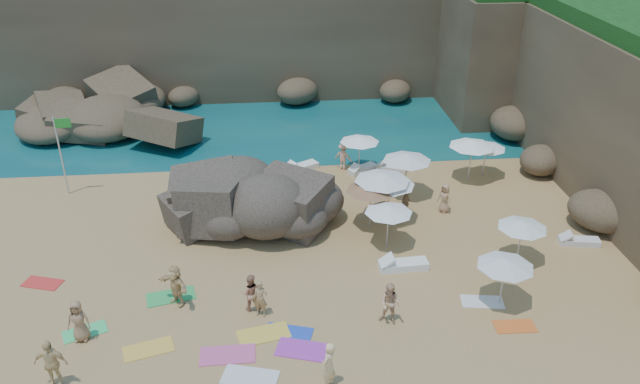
{
  "coord_description": "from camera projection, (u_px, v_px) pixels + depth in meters",
  "views": [
    {
      "loc": [
        -0.27,
        -21.79,
        15.01
      ],
      "look_at": [
        2.0,
        3.0,
        2.0
      ],
      "focal_mm": 35.0,
      "sensor_mm": 36.0,
      "label": 1
    }
  ],
  "objects": [
    {
      "name": "towel_12",
      "position": [
        264.0,
        334.0,
        22.53
      ],
      "size": [
        2.02,
        1.31,
        0.03
      ],
      "primitive_type": "cube",
      "rotation": [
        0.0,
        0.0,
        0.22
      ],
      "color": "gold",
      "rests_on": "ground"
    },
    {
      "name": "lounger_2",
      "position": [
        363.0,
        169.0,
        34.55
      ],
      "size": [
        1.77,
        1.45,
        0.27
      ],
      "primitive_type": "cube",
      "rotation": [
        0.0,
        0.0,
        0.59
      ],
      "color": "silver",
      "rests_on": "ground"
    },
    {
      "name": "towel_13",
      "position": [
        482.0,
        302.0,
        24.21
      ],
      "size": [
        1.72,
        1.04,
        0.03
      ],
      "primitive_type": "cube",
      "rotation": [
        0.0,
        0.0,
        -0.15
      ],
      "color": "silver",
      "rests_on": "ground"
    },
    {
      "name": "towel_5",
      "position": [
        250.0,
        377.0,
        20.62
      ],
      "size": [
        2.03,
        1.38,
        0.03
      ],
      "primitive_type": "cube",
      "rotation": [
        0.0,
        0.0,
        -0.27
      ],
      "color": "silver",
      "rests_on": "ground"
    },
    {
      "name": "cliff_corner",
      "position": [
        512.0,
        45.0,
        43.37
      ],
      "size": [
        10.0,
        12.0,
        8.0
      ],
      "primitive_type": "cube",
      "color": "brown",
      "rests_on": "ground"
    },
    {
      "name": "cliff_right",
      "position": [
        631.0,
        101.0,
        32.94
      ],
      "size": [
        8.0,
        30.0,
        8.0
      ],
      "primitive_type": "cube",
      "color": "brown",
      "rests_on": "ground"
    },
    {
      "name": "lounger_4",
      "position": [
        579.0,
        241.0,
        27.88
      ],
      "size": [
        1.84,
        0.88,
        0.27
      ],
      "primitive_type": "cube",
      "rotation": [
        0.0,
        0.0,
        -0.17
      ],
      "color": "silver",
      "rests_on": "ground"
    },
    {
      "name": "lounger_1",
      "position": [
        392.0,
        168.0,
        34.65
      ],
      "size": [
        1.76,
        1.13,
        0.26
      ],
      "primitive_type": "cube",
      "rotation": [
        0.0,
        0.0,
        -0.38
      ],
      "color": "silver",
      "rests_on": "ground"
    },
    {
      "name": "parasol_0",
      "position": [
        390.0,
        181.0,
        28.9
      ],
      "size": [
        2.37,
        2.37,
        2.24
      ],
      "color": "silver",
      "rests_on": "ground"
    },
    {
      "name": "towel_8",
      "position": [
        289.0,
        333.0,
        22.59
      ],
      "size": [
        1.89,
        1.32,
        0.03
      ],
      "primitive_type": "cube",
      "rotation": [
        0.0,
        0.0,
        -0.29
      ],
      "color": "#2244B6",
      "rests_on": "ground"
    },
    {
      "name": "person_stand_4",
      "position": [
        445.0,
        198.0,
        30.24
      ],
      "size": [
        0.73,
        0.82,
        1.47
      ],
      "primitive_type": "imported",
      "rotation": [
        0.0,
        0.0,
        -0.97
      ],
      "color": "tan",
      "rests_on": "ground"
    },
    {
      "name": "parasol_4",
      "position": [
        486.0,
        145.0,
        33.23
      ],
      "size": [
        2.1,
        2.1,
        1.98
      ],
      "color": "silver",
      "rests_on": "ground"
    },
    {
      "name": "person_stand_1",
      "position": [
        251.0,
        293.0,
        23.46
      ],
      "size": [
        0.77,
        0.61,
        1.55
      ],
      "primitive_type": "imported",
      "rotation": [
        0.0,
        0.0,
        3.11
      ],
      "color": "tan",
      "rests_on": "ground"
    },
    {
      "name": "marina_masts",
      "position": [
        60.0,
        36.0,
        49.96
      ],
      "size": [
        3.1,
        0.1,
        6.0
      ],
      "color": "white",
      "rests_on": "ground"
    },
    {
      "name": "parasol_8",
      "position": [
        523.0,
        225.0,
        25.92
      ],
      "size": [
        2.08,
        2.08,
        1.97
      ],
      "color": "silver",
      "rests_on": "ground"
    },
    {
      "name": "lounger_0",
      "position": [
        301.0,
        168.0,
        34.66
      ],
      "size": [
        2.09,
        1.62,
        0.32
      ],
      "primitive_type": "cube",
      "rotation": [
        0.0,
        0.0,
        0.54
      ],
      "color": "white",
      "rests_on": "ground"
    },
    {
      "name": "parasol_1",
      "position": [
        472.0,
        143.0,
        32.74
      ],
      "size": [
        2.44,
        2.44,
        2.3
      ],
      "color": "silver",
      "rests_on": "ground"
    },
    {
      "name": "person_lie_4",
      "position": [
        261.0,
        311.0,
        23.43
      ],
      "size": [
        0.88,
        1.55,
        0.35
      ],
      "primitive_type": "imported",
      "rotation": [
        0.0,
        0.0,
        -0.25
      ],
      "color": "#A18150",
      "rests_on": "ground"
    },
    {
      "name": "parasol_11",
      "position": [
        506.0,
        263.0,
        23.27
      ],
      "size": [
        2.17,
        2.17,
        2.05
      ],
      "color": "silver",
      "rests_on": "ground"
    },
    {
      "name": "person_lie_1",
      "position": [
        55.0,
        380.0,
        20.21
      ],
      "size": [
        1.21,
        1.91,
        0.45
      ],
      "primitive_type": "imported",
      "rotation": [
        0.0,
        0.0,
        -0.08
      ],
      "color": "#E5C382",
      "rests_on": "ground"
    },
    {
      "name": "lounger_5",
      "position": [
        403.0,
        265.0,
        26.18
      ],
      "size": [
        2.1,
        0.8,
        0.32
      ],
      "primitive_type": "cube",
      "rotation": [
        0.0,
        0.0,
        0.06
      ],
      "color": "white",
      "rests_on": "ground"
    },
    {
      "name": "towel_10",
      "position": [
        515.0,
        326.0,
        22.91
      ],
      "size": [
        1.53,
        0.8,
        0.03
      ],
      "primitive_type": "cube",
      "rotation": [
        0.0,
        0.0,
        -0.03
      ],
      "color": "orange",
      "rests_on": "ground"
    },
    {
      "name": "towel_4",
      "position": [
        149.0,
        349.0,
        21.83
      ],
      "size": [
        1.89,
        1.3,
        0.03
      ],
      "primitive_type": "cube",
      "rotation": [
        0.0,
        0.0,
        0.28
      ],
      "color": "gold",
      "rests_on": "ground"
    },
    {
      "name": "person_lie_5",
      "position": [
        390.0,
        316.0,
        22.98
      ],
      "size": [
        1.48,
        1.85,
        0.63
      ],
      "primitive_type": "imported",
      "rotation": [
        0.0,
        0.0,
        -0.48
      ],
      "color": "tan",
      "rests_on": "ground"
    },
    {
      "name": "rock_outcrop",
      "position": [
        263.0,
        217.0,
        30.11
      ],
      "size": [
        8.1,
        6.66,
        2.89
      ],
      "primitive_type": null,
      "rotation": [
        0.0,
        0.0,
        0.18
      ],
      "color": "brown",
      "rests_on": "ground"
    },
    {
      "name": "towel_9",
      "position": [
        228.0,
        355.0,
        21.57
      ],
      "size": [
        1.93,
        0.98,
        0.03
      ],
      "primitive_type": "cube",
      "rotation": [
        0.0,
        0.0,
        0.01
      ],
      "color": "#CE5085",
      "rests_on": "ground"
    },
    {
      "name": "parasol_9",
      "position": [
        389.0,
        209.0,
        26.99
      ],
      "size": [
        2.12,
        2.12,
        2.01
      ],
      "color": "silver",
      "rests_on": "ground"
    },
    {
      "name": "person_stand_6",
      "position": [
        328.0,
        365.0,
        19.9
      ],
      "size": [
        0.71,
        0.77,
        1.76
      ],
      "primitive_type": "imported",
      "rotation": [
        0.0,
        0.0,
        4.13
      ],
      "color": "#F8CF8C",
      "rests_on": "ground"
    },
    {
      "name": "person_lie_3",
      "position": [
        177.0,
        299.0,
        24.02
      ],
      "size": [
        2.29,
        2.29,
        0.45
      ],
      "primitive_type": "imported",
      "rotation": [
        0.0,
        0.0,
        -0.76
      ],
      "color": "#D9B172",
      "rests_on": "ground"
    },
    {
      "name": "ground",
      "position": [
        279.0,
        269.0,
        26.2
      ],
      "size": [
        120.0,
        120.0,
        0.0
      ],
      "primitive_type": "plane",
      "color": "tan",
      "rests_on": "ground"
    },
    {
      "name": "flag_pole",
      "position": [
        62.0,
        146.0,
        31.03
      ],
      "size": [
        0.82,
        0.11,
        4.21
      ],
      "color": "silver",
      "rests_on": "ground"
    },
    {
      "name": "cliff_back",
      "position": [
        293.0,
        33.0,
        46.57
      ],
      "size": [
        44.0,
        8.0,
        8.0
      ],
      "primitive_type": "cube",
      "color": "brown",
      "rests_on": "ground"
    },
    {
      "name": "lounger_3",
      "position": [
        280.0,
        194.0,
        31.93
      ],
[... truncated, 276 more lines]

